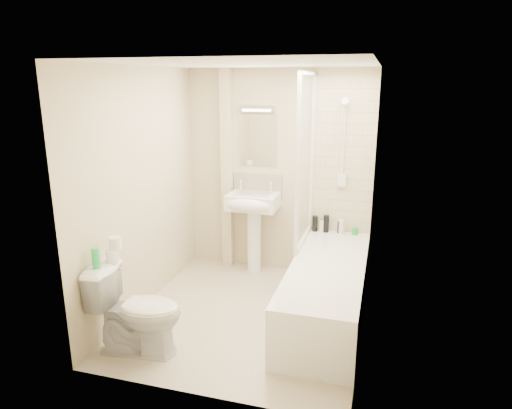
# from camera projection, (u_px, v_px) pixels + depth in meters

# --- Properties ---
(floor) EXTENTS (2.50, 2.50, 0.00)m
(floor) POSITION_uv_depth(u_px,v_px,m) (248.00, 315.00, 4.55)
(floor) COLOR beige
(floor) RESTS_ON ground
(wall_back) EXTENTS (2.20, 0.02, 2.40)m
(wall_back) POSITION_uv_depth(u_px,v_px,m) (278.00, 173.00, 5.39)
(wall_back) COLOR beige
(wall_back) RESTS_ON ground
(wall_left) EXTENTS (0.02, 2.50, 2.40)m
(wall_left) POSITION_uv_depth(u_px,v_px,m) (142.00, 191.00, 4.53)
(wall_left) COLOR beige
(wall_left) RESTS_ON ground
(wall_right) EXTENTS (0.02, 2.50, 2.40)m
(wall_right) POSITION_uv_depth(u_px,v_px,m) (369.00, 207.00, 3.94)
(wall_right) COLOR beige
(wall_right) RESTS_ON ground
(ceiling) EXTENTS (2.20, 2.50, 0.02)m
(ceiling) POSITION_uv_depth(u_px,v_px,m) (247.00, 64.00, 3.92)
(ceiling) COLOR white
(ceiling) RESTS_ON wall_back
(tile_back) EXTENTS (0.70, 0.01, 1.75)m
(tile_back) POSITION_uv_depth(u_px,v_px,m) (343.00, 157.00, 5.13)
(tile_back) COLOR beige
(tile_back) RESTS_ON wall_back
(tile_right) EXTENTS (0.01, 2.10, 1.75)m
(tile_right) POSITION_uv_depth(u_px,v_px,m) (370.00, 177.00, 4.07)
(tile_right) COLOR beige
(tile_right) RESTS_ON wall_right
(pipe_boxing) EXTENTS (0.12, 0.12, 2.40)m
(pipe_boxing) POSITION_uv_depth(u_px,v_px,m) (227.00, 171.00, 5.50)
(pipe_boxing) COLOR beige
(pipe_boxing) RESTS_ON ground
(splashback) EXTENTS (0.60, 0.02, 0.30)m
(splashback) POSITION_uv_depth(u_px,v_px,m) (258.00, 186.00, 5.50)
(splashback) COLOR beige
(splashback) RESTS_ON wall_back
(mirror) EXTENTS (0.46, 0.01, 0.60)m
(mirror) POSITION_uv_depth(u_px,v_px,m) (258.00, 140.00, 5.35)
(mirror) COLOR white
(mirror) RESTS_ON wall_back
(strip_light) EXTENTS (0.42, 0.07, 0.07)m
(strip_light) POSITION_uv_depth(u_px,v_px,m) (257.00, 108.00, 5.23)
(strip_light) COLOR silver
(strip_light) RESTS_ON wall_back
(bathtub) EXTENTS (0.70, 2.10, 0.55)m
(bathtub) POSITION_uv_depth(u_px,v_px,m) (327.00, 289.00, 4.46)
(bathtub) COLOR white
(bathtub) RESTS_ON ground
(shower_screen) EXTENTS (0.04, 0.92, 1.80)m
(shower_screen) POSITION_uv_depth(u_px,v_px,m) (306.00, 160.00, 4.80)
(shower_screen) COLOR white
(shower_screen) RESTS_ON bathtub
(shower_fixture) EXTENTS (0.10, 0.16, 0.99)m
(shower_fixture) POSITION_uv_depth(u_px,v_px,m) (343.00, 147.00, 5.05)
(shower_fixture) COLOR white
(shower_fixture) RESTS_ON wall_back
(pedestal_sink) EXTENTS (0.58, 0.51, 1.11)m
(pedestal_sink) POSITION_uv_depth(u_px,v_px,m) (253.00, 211.00, 5.35)
(pedestal_sink) COLOR white
(pedestal_sink) RESTS_ON ground
(bottle_black_a) EXTENTS (0.06, 0.06, 0.18)m
(bottle_black_a) POSITION_uv_depth(u_px,v_px,m) (315.00, 224.00, 5.33)
(bottle_black_a) COLOR black
(bottle_black_a) RESTS_ON bathtub
(bottle_white_a) EXTENTS (0.06, 0.06, 0.13)m
(bottle_white_a) POSITION_uv_depth(u_px,v_px,m) (321.00, 226.00, 5.32)
(bottle_white_a) COLOR silver
(bottle_white_a) RESTS_ON bathtub
(bottle_black_b) EXTENTS (0.06, 0.06, 0.20)m
(bottle_black_b) POSITION_uv_depth(u_px,v_px,m) (326.00, 224.00, 5.30)
(bottle_black_b) COLOR black
(bottle_black_b) RESTS_ON bathtub
(bottle_blue) EXTENTS (0.05, 0.05, 0.14)m
(bottle_blue) POSITION_uv_depth(u_px,v_px,m) (340.00, 227.00, 5.26)
(bottle_blue) COLOR navy
(bottle_blue) RESTS_ON bathtub
(bottle_cream) EXTENTS (0.07, 0.07, 0.17)m
(bottle_cream) POSITION_uv_depth(u_px,v_px,m) (341.00, 226.00, 5.26)
(bottle_cream) COLOR beige
(bottle_cream) RESTS_ON bathtub
(bottle_green) EXTENTS (0.07, 0.07, 0.08)m
(bottle_green) POSITION_uv_depth(u_px,v_px,m) (355.00, 231.00, 5.23)
(bottle_green) COLOR green
(bottle_green) RESTS_ON bathtub
(toilet) EXTENTS (0.58, 0.84, 0.77)m
(toilet) POSITION_uv_depth(u_px,v_px,m) (137.00, 310.00, 3.85)
(toilet) COLOR white
(toilet) RESTS_ON ground
(toilet_roll_lower) EXTENTS (0.11, 0.11, 0.10)m
(toilet_roll_lower) POSITION_uv_depth(u_px,v_px,m) (112.00, 256.00, 3.87)
(toilet_roll_lower) COLOR white
(toilet_roll_lower) RESTS_ON toilet
(toilet_roll_upper) EXTENTS (0.11, 0.11, 0.11)m
(toilet_roll_upper) POSITION_uv_depth(u_px,v_px,m) (115.00, 243.00, 3.87)
(toilet_roll_upper) COLOR white
(toilet_roll_upper) RESTS_ON toilet_roll_lower
(green_bottle) EXTENTS (0.06, 0.06, 0.18)m
(green_bottle) POSITION_uv_depth(u_px,v_px,m) (96.00, 258.00, 3.72)
(green_bottle) COLOR green
(green_bottle) RESTS_ON toilet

